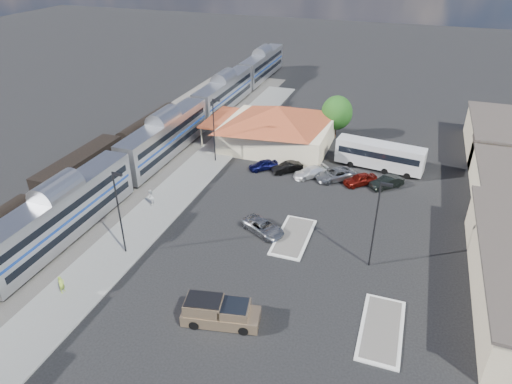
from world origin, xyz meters
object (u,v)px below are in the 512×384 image
(pickup_truck, at_px, (221,313))
(coach_bus, at_px, (380,155))
(station_depot, at_px, (277,126))
(suv, at_px, (263,227))

(pickup_truck, height_order, coach_bus, coach_bus)
(station_depot, bearing_deg, pickup_truck, -80.14)
(station_depot, relative_size, coach_bus, 1.57)
(station_depot, xyz_separation_m, suv, (5.28, -22.16, -2.44))
(suv, xyz_separation_m, coach_bus, (9.82, 19.29, 1.43))
(pickup_truck, relative_size, suv, 1.32)
(station_depot, relative_size, suv, 3.68)
(suv, distance_m, coach_bus, 21.69)
(suv, bearing_deg, pickup_truck, -148.32)
(suv, bearing_deg, coach_bus, 0.91)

